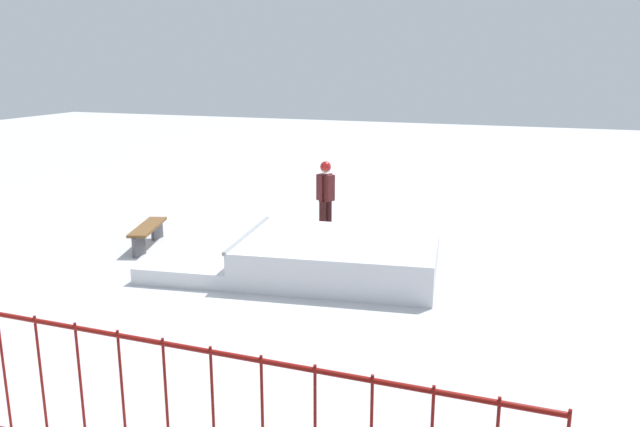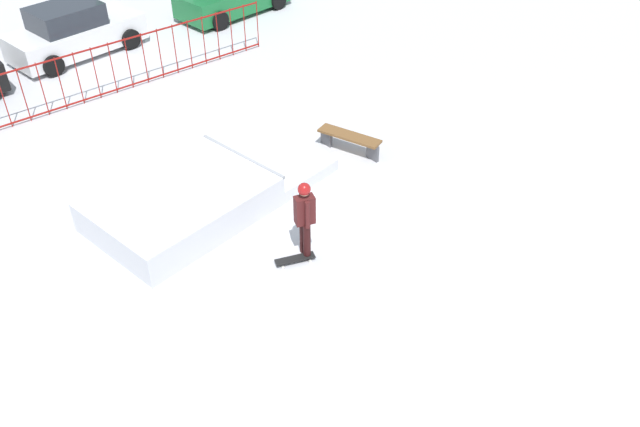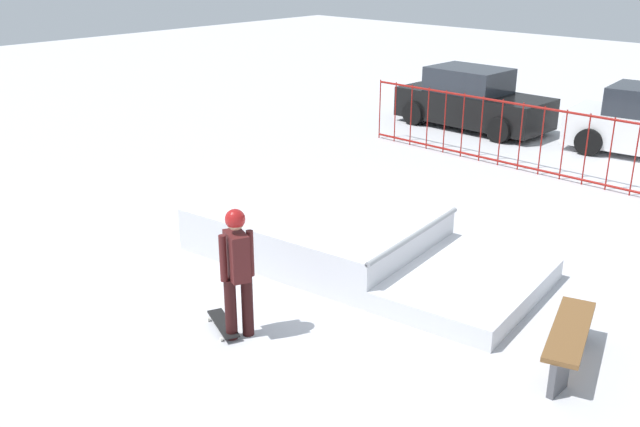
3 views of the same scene
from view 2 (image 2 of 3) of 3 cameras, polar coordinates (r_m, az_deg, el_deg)
name	(u,v)px [view 2 (image 2 of 3)]	position (r m, az deg, el deg)	size (l,w,h in m)	color
ground_plane	(234,189)	(15.15, -7.40, 2.10)	(60.00, 60.00, 0.00)	silver
skate_ramp	(199,196)	(14.52, -10.39, 1.52)	(5.69, 3.26, 0.74)	silver
skater	(305,215)	(12.61, -1.33, -0.09)	(0.43, 0.42, 1.73)	black
skateboard	(295,259)	(13.04, -2.17, -3.93)	(0.82, 0.49, 0.09)	black
perimeter_fence	(104,70)	(19.56, -18.15, 11.67)	(10.47, 0.20, 1.50)	maroon
park_bench	(349,139)	(16.19, 2.55, 6.43)	(0.86, 1.65, 0.48)	brown
parked_car_white	(74,32)	(22.54, -20.47, 14.45)	(4.26, 2.27, 1.60)	white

